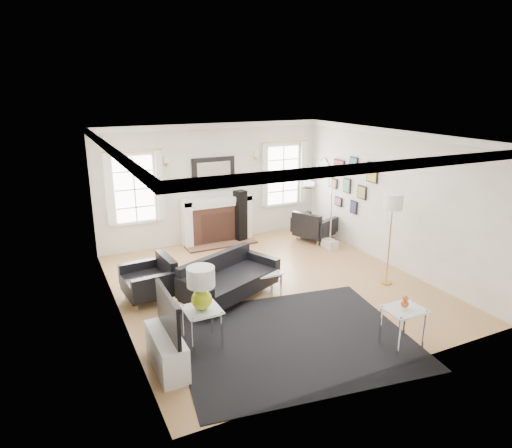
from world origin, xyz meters
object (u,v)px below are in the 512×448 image
armchair_right (313,227)px  arc_floor_lamp (321,205)px  armchair_left (151,280)px  gourd_lamp (201,285)px  coffee_table (252,271)px  fireplace (217,220)px  sofa (227,280)px

armchair_right → arc_floor_lamp: (-0.62, -1.23, 0.91)m
armchair_left → gourd_lamp: bearing=-80.1°
armchair_right → coffee_table: armchair_right is taller
fireplace → arc_floor_lamp: size_ratio=0.74×
fireplace → coffee_table: 2.75m
arc_floor_lamp → armchair_right: bearing=63.3°
sofa → arc_floor_lamp: (2.43, 0.76, 0.92)m
fireplace → coffee_table: size_ratio=1.98×
armchair_left → arc_floor_lamp: arc_floor_lamp is taller
armchair_right → coffee_table: size_ratio=1.32×
sofa → coffee_table: 0.57m
armchair_left → armchair_right: 4.53m
gourd_lamp → arc_floor_lamp: size_ratio=0.28×
coffee_table → gourd_lamp: 2.12m
armchair_left → arc_floor_lamp: 3.78m
coffee_table → arc_floor_lamp: (1.88, 0.63, 0.90)m
sofa → gourd_lamp: bearing=-125.3°
armchair_right → sofa: bearing=-146.9°
armchair_left → gourd_lamp: gourd_lamp is taller
fireplace → armchair_left: 3.17m
armchair_left → coffee_table: (1.78, -0.39, 0.01)m
armchair_right → gourd_lamp: (-3.97, -3.28, 0.60)m
sofa → coffee_table: size_ratio=2.34×
coffee_table → gourd_lamp: gourd_lamp is taller
fireplace → coffee_table: fireplace is taller
armchair_right → gourd_lamp: gourd_lamp is taller
coffee_table → arc_floor_lamp: bearing=18.6°
armchair_right → fireplace: bearing=158.3°
fireplace → coffee_table: (-0.36, -2.72, -0.19)m
fireplace → armchair_left: (-2.14, -2.33, -0.20)m
armchair_left → armchair_right: (4.28, 1.48, -0.01)m
sofa → armchair_left: (-1.23, 0.52, 0.02)m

